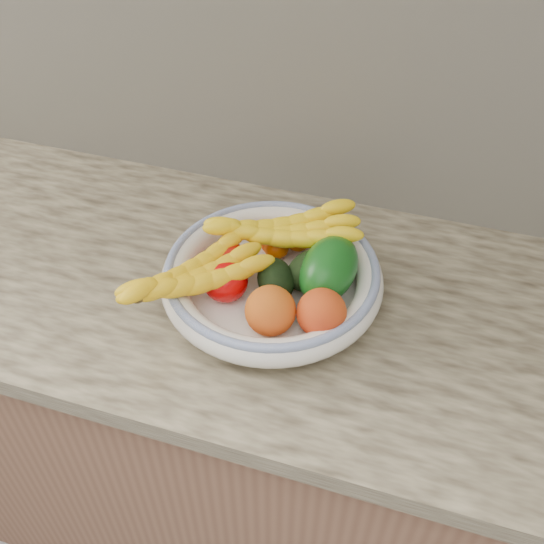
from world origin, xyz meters
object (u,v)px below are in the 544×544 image
Objects in this scene: green_mango at (329,269)px; banana_bunch_back at (282,234)px; banana_bunch_front at (194,279)px; fruit_bowl at (272,277)px.

banana_bunch_back is at bearing 159.36° from green_mango.
banana_bunch_back is at bearing 1.83° from banana_bunch_front.
green_mango reaches higher than banana_bunch_back.
banana_bunch_back is at bearing 93.11° from fruit_bowl.
banana_bunch_back is (-0.10, 0.05, 0.01)m from green_mango.
banana_bunch_front is at bearing -147.35° from banana_bunch_back.
fruit_bowl is 2.69× the size of green_mango.
green_mango is 0.23m from banana_bunch_front.
green_mango is at bearing -27.04° from banana_bunch_front.
fruit_bowl is 0.08m from banana_bunch_back.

